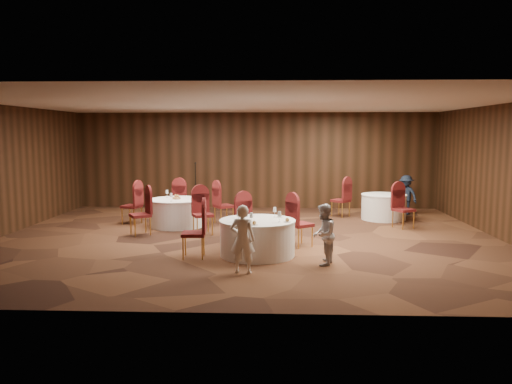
{
  "coord_description": "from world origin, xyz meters",
  "views": [
    {
      "loc": [
        0.69,
        -11.72,
        2.5
      ],
      "look_at": [
        0.2,
        0.2,
        1.1
      ],
      "focal_mm": 35.0,
      "sensor_mm": 36.0,
      "label": 1
    }
  ],
  "objects_px": {
    "table_left": "(177,212)",
    "man_c": "(406,195)",
    "table_right": "(384,207)",
    "mic_stand": "(196,197)",
    "table_main": "(257,237)",
    "woman_a": "(243,239)",
    "woman_b": "(323,234)"
  },
  "relations": [
    {
      "from": "table_main",
      "to": "table_right",
      "type": "relative_size",
      "value": 1.2
    },
    {
      "from": "mic_stand",
      "to": "woman_b",
      "type": "relative_size",
      "value": 1.34
    },
    {
      "from": "table_right",
      "to": "woman_b",
      "type": "bearing_deg",
      "value": -113.41
    },
    {
      "from": "table_main",
      "to": "man_c",
      "type": "distance_m",
      "value": 6.98
    },
    {
      "from": "man_c",
      "to": "woman_a",
      "type": "bearing_deg",
      "value": -73.95
    },
    {
      "from": "woman_b",
      "to": "table_left",
      "type": "bearing_deg",
      "value": -120.74
    },
    {
      "from": "table_right",
      "to": "mic_stand",
      "type": "xyz_separation_m",
      "value": [
        -5.74,
        1.31,
        0.08
      ]
    },
    {
      "from": "table_main",
      "to": "mic_stand",
      "type": "distance_m",
      "value": 6.2
    },
    {
      "from": "table_right",
      "to": "mic_stand",
      "type": "height_order",
      "value": "mic_stand"
    },
    {
      "from": "woman_a",
      "to": "man_c",
      "type": "distance_m",
      "value": 8.18
    },
    {
      "from": "table_left",
      "to": "woman_b",
      "type": "bearing_deg",
      "value": -47.06
    },
    {
      "from": "woman_a",
      "to": "woman_b",
      "type": "relative_size",
      "value": 1.06
    },
    {
      "from": "mic_stand",
      "to": "woman_b",
      "type": "distance_m",
      "value": 7.37
    },
    {
      "from": "woman_a",
      "to": "table_right",
      "type": "bearing_deg",
      "value": -117.0
    },
    {
      "from": "mic_stand",
      "to": "woman_a",
      "type": "height_order",
      "value": "mic_stand"
    },
    {
      "from": "table_right",
      "to": "woman_b",
      "type": "distance_m",
      "value": 5.64
    },
    {
      "from": "table_right",
      "to": "man_c",
      "type": "height_order",
      "value": "man_c"
    },
    {
      "from": "table_main",
      "to": "mic_stand",
      "type": "height_order",
      "value": "mic_stand"
    },
    {
      "from": "table_left",
      "to": "woman_a",
      "type": "relative_size",
      "value": 1.21
    },
    {
      "from": "table_main",
      "to": "table_left",
      "type": "distance_m",
      "value": 3.92
    },
    {
      "from": "table_left",
      "to": "woman_a",
      "type": "bearing_deg",
      "value": -65.09
    },
    {
      "from": "table_left",
      "to": "man_c",
      "type": "relative_size",
      "value": 1.23
    },
    {
      "from": "table_left",
      "to": "woman_a",
      "type": "xyz_separation_m",
      "value": [
        2.09,
        -4.51,
        0.25
      ]
    },
    {
      "from": "woman_a",
      "to": "man_c",
      "type": "height_order",
      "value": "woman_a"
    },
    {
      "from": "table_main",
      "to": "woman_a",
      "type": "xyz_separation_m",
      "value": [
        -0.22,
        -1.34,
        0.25
      ]
    },
    {
      "from": "table_left",
      "to": "man_c",
      "type": "height_order",
      "value": "man_c"
    },
    {
      "from": "woman_b",
      "to": "table_main",
      "type": "bearing_deg",
      "value": -102.01
    },
    {
      "from": "table_main",
      "to": "woman_a",
      "type": "bearing_deg",
      "value": -99.21
    },
    {
      "from": "mic_stand",
      "to": "woman_b",
      "type": "height_order",
      "value": "mic_stand"
    },
    {
      "from": "table_left",
      "to": "woman_a",
      "type": "height_order",
      "value": "woman_a"
    },
    {
      "from": "man_c",
      "to": "table_main",
      "type": "bearing_deg",
      "value": -78.69
    },
    {
      "from": "table_main",
      "to": "table_left",
      "type": "height_order",
      "value": "same"
    }
  ]
}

